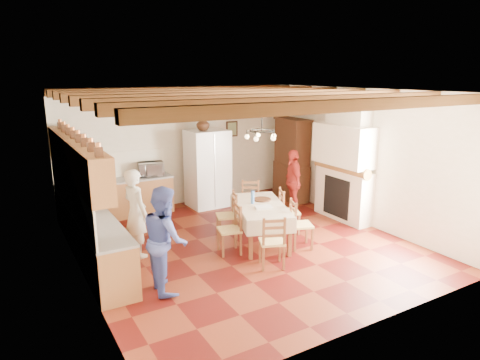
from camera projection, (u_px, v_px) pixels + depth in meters
name	position (u px, v px, depth m)	size (l,w,h in m)	color
floor	(243.00, 245.00, 8.49)	(6.00, 6.50, 0.02)	#460D09
ceiling	(244.00, 90.00, 7.75)	(6.00, 6.50, 0.02)	silver
wall_back	(178.00, 146.00, 10.85)	(6.00, 0.02, 3.00)	beige
wall_front	(375.00, 221.00, 5.39)	(6.00, 0.02, 3.00)	beige
wall_left	(77.00, 193.00, 6.65)	(0.02, 6.50, 3.00)	beige
wall_right	(359.00, 156.00, 9.59)	(0.02, 6.50, 3.00)	beige
ceiling_beams	(244.00, 96.00, 7.78)	(6.00, 6.30, 0.16)	#3A230C
lower_cabinets_left	(90.00, 233.00, 7.94)	(0.60, 4.30, 0.86)	brown
lower_cabinets_back	(123.00, 199.00, 10.10)	(2.30, 0.60, 0.86)	brown
countertop_left	(88.00, 210.00, 7.84)	(0.62, 4.30, 0.04)	gray
countertop_back	(122.00, 180.00, 9.99)	(2.34, 0.62, 0.04)	gray
backsplash_left	(70.00, 195.00, 7.62)	(0.03, 4.30, 0.60)	silver
backsplash_back	(118.00, 165.00, 10.15)	(2.30, 0.03, 0.60)	silver
upper_cabinets	(76.00, 158.00, 7.54)	(0.35, 4.20, 0.70)	brown
fireplace	(342.00, 160.00, 9.64)	(0.56, 1.60, 2.80)	beige
wall_picture	(232.00, 129.00, 11.50)	(0.34, 0.03, 0.42)	#312015
refrigerator	(208.00, 168.00, 10.78)	(0.97, 0.80, 1.94)	white
hutch	(292.00, 159.00, 11.35)	(0.50, 1.19, 2.17)	#3A1D11
dining_table	(261.00, 209.00, 8.49)	(1.46, 1.99, 0.78)	silver
chandelier	(262.00, 131.00, 8.11)	(0.47, 0.47, 0.03)	black
chair_left_near	(229.00, 229.00, 8.00)	(0.42, 0.40, 0.96)	brown
chair_left_far	(227.00, 215.00, 8.78)	(0.42, 0.40, 0.96)	brown
chair_right_near	(301.00, 224.00, 8.26)	(0.42, 0.40, 0.96)	brown
chair_right_far	(289.00, 211.00, 9.05)	(0.42, 0.40, 0.96)	brown
chair_end_near	(272.00, 241.00, 7.43)	(0.42, 0.40, 0.96)	brown
chair_end_far	(250.00, 202.00, 9.63)	(0.42, 0.40, 0.96)	brown
person_man	(136.00, 213.00, 7.81)	(0.60, 0.40, 1.65)	beige
person_woman_blue	(165.00, 239.00, 6.57)	(0.81, 0.63, 1.67)	#42509B
person_woman_red	(293.00, 182.00, 10.24)	(0.92, 0.38, 1.56)	red
microwave	(151.00, 169.00, 10.29)	(0.59, 0.40, 0.33)	silver
fridge_vase	(203.00, 123.00, 10.45)	(0.32, 0.32, 0.34)	#3A1D11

